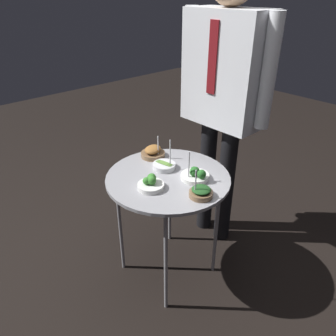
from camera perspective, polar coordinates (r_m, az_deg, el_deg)
name	(u,v)px	position (r m, az deg, el deg)	size (l,w,h in m)	color
ground_plane	(168,268)	(2.15, 0.00, -17.04)	(8.00, 8.00, 0.00)	black
serving_cart	(168,184)	(1.75, 0.00, -2.82)	(0.66, 0.66, 0.67)	#939399
bowl_asparagus_near_rim	(164,166)	(1.79, -0.67, 0.42)	(0.13, 0.13, 0.18)	silver
bowl_broccoli_center	(151,184)	(1.62, -3.03, -2.77)	(0.13, 0.13, 0.07)	white
bowl_broccoli_back_right	(195,175)	(1.70, 4.81, -1.17)	(0.15, 0.15, 0.17)	white
bowl_spinach_mid_left	(201,192)	(1.57, 5.76, -4.22)	(0.12, 0.12, 0.15)	brown
bowl_roast_mid_right	(153,152)	(1.92, -2.64, 2.76)	(0.14, 0.14, 0.14)	brown
waiter_figure	(224,84)	(1.95, 9.75, 14.26)	(0.62, 0.23, 1.68)	black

